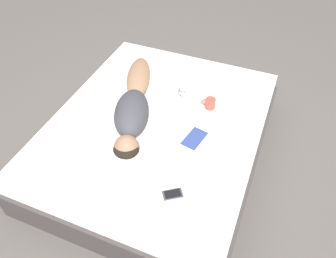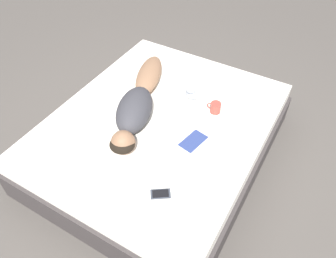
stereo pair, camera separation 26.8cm
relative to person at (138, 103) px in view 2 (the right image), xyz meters
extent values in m
plane|color=#4C4742|center=(-0.22, -0.02, -0.55)|extent=(12.00, 12.00, 0.00)
cube|color=#383333|center=(-0.22, -0.02, -0.41)|extent=(1.79, 2.16, 0.29)
cube|color=silver|center=(-0.22, -0.02, -0.18)|extent=(1.73, 2.10, 0.16)
ellipsoid|color=brown|center=(0.16, -0.43, -0.03)|extent=(0.42, 0.67, 0.14)
ellipsoid|color=#333338|center=(-0.04, 0.10, 0.02)|extent=(0.46, 0.62, 0.23)
ellipsoid|color=black|center=(-0.17, 0.46, 0.00)|extent=(0.25, 0.24, 0.11)
sphere|color=brown|center=(-0.16, 0.44, 0.00)|extent=(0.19, 0.19, 0.19)
cube|color=white|center=(-0.79, 0.12, -0.10)|extent=(0.27, 0.37, 0.01)
cube|color=white|center=(-0.59, 0.08, -0.10)|extent=(0.27, 0.37, 0.01)
cube|color=navy|center=(-0.59, 0.08, -0.09)|extent=(0.18, 0.26, 0.00)
cylinder|color=#993D33|center=(-0.59, -0.34, -0.05)|extent=(0.09, 0.09, 0.10)
cylinder|color=black|center=(-0.59, -0.34, -0.01)|extent=(0.08, 0.08, 0.01)
torus|color=#993D33|center=(-0.54, -0.34, -0.05)|extent=(0.06, 0.01, 0.06)
cube|color=#333842|center=(-0.62, 0.64, -0.10)|extent=(0.16, 0.15, 0.01)
cube|color=black|center=(-0.62, 0.64, -0.09)|extent=(0.13, 0.12, 0.00)
ellipsoid|color=#B2BCCC|center=(-0.33, -0.41, -0.04)|extent=(0.13, 0.12, 0.11)
sphere|color=#B2BCCC|center=(-0.33, -0.37, 0.04)|extent=(0.09, 0.09, 0.09)
camera|label=1|loc=(-1.07, 1.85, 1.85)|focal=35.00mm
camera|label=2|loc=(-1.31, 1.73, 1.85)|focal=35.00mm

